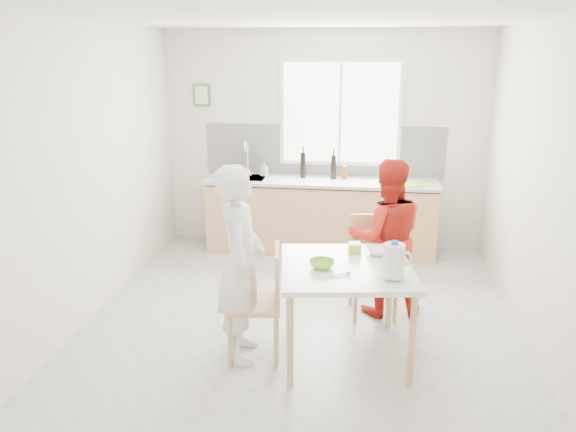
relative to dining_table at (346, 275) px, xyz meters
name	(u,v)px	position (x,y,z in m)	size (l,w,h in m)	color
ground	(303,321)	(-0.41, 0.54, -0.72)	(4.50, 4.50, 0.00)	#B7B7B2
room_shell	(304,148)	(-0.41, 0.54, 0.93)	(4.50, 4.50, 4.50)	silver
window	(340,113)	(-0.21, 2.76, 0.98)	(1.50, 0.06, 1.30)	white
backsplash	(323,151)	(-0.41, 2.78, 0.51)	(3.00, 0.02, 0.65)	white
picture_frame	(202,95)	(-1.96, 2.77, 1.18)	(0.22, 0.03, 0.28)	#447B38
kitchen_counter	(320,219)	(-0.41, 2.49, -0.30)	(2.84, 0.64, 1.37)	#DEAB77
dining_table	(346,275)	(0.00, 0.00, 0.00)	(1.18, 1.18, 0.80)	white
chair_left	(262,298)	(-0.67, -0.10, -0.20)	(0.49, 0.49, 0.94)	#DEAB77
chair_far	(373,260)	(0.23, 0.86, -0.20)	(0.49, 0.49, 0.94)	#DEAB77
person_white	(241,264)	(-0.84, -0.12, 0.10)	(0.59, 0.39, 1.62)	white
person_red	(386,238)	(0.34, 0.85, 0.04)	(0.73, 0.57, 1.51)	red
bowl_green	(322,264)	(-0.19, -0.08, 0.11)	(0.20, 0.20, 0.06)	#85D330
bowl_white	(379,251)	(0.26, 0.29, 0.11)	(0.20, 0.20, 0.05)	white
milk_jug	(394,260)	(0.36, -0.23, 0.23)	(0.22, 0.16, 0.28)	white
green_box	(355,248)	(0.06, 0.29, 0.13)	(0.10, 0.10, 0.09)	#A9CE2F
spoon	(339,275)	(-0.05, -0.23, 0.09)	(0.01, 0.01, 0.16)	#A5A5AA
cutting_board	(413,184)	(0.68, 2.36, 0.21)	(0.35, 0.25, 0.01)	#8EBF2C
wine_bottle_a	(303,165)	(-0.64, 2.57, 0.36)	(0.07, 0.07, 0.32)	black
wine_bottle_b	(333,167)	(-0.27, 2.55, 0.35)	(0.07, 0.07, 0.30)	black
jar_amber	(345,172)	(-0.13, 2.58, 0.28)	(0.06, 0.06, 0.16)	brown
soap_bottle	(264,169)	(-1.14, 2.61, 0.29)	(0.08, 0.08, 0.18)	#999999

